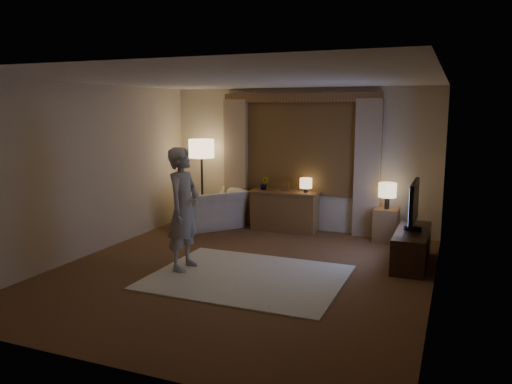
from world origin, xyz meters
The scene contains 13 objects.
room centered at (0.00, 0.50, 1.33)m, with size 5.04×5.54×2.64m.
rug centered at (0.19, -0.16, 0.01)m, with size 2.50×2.00×0.02m, color #EEE6C8.
sideboard centered at (-0.21, 2.50, 0.35)m, with size 1.20×0.40×0.70m, color brown.
picture_frame centered at (-0.21, 2.50, 0.80)m, with size 0.16×0.02×0.20m, color brown.
plant centered at (-0.61, 2.50, 0.85)m, with size 0.17×0.13×0.30m, color #999999.
table_lamp_sideboard centered at (0.19, 2.50, 0.90)m, with size 0.22×0.22×0.30m.
floor_lamp centered at (-1.84, 2.36, 1.39)m, with size 0.48×0.48×1.66m.
armchair centered at (-1.57, 2.23, 0.37)m, with size 1.13×0.98×0.73m, color beige.
side_table centered at (1.63, 2.45, 0.28)m, with size 0.40×0.40×0.56m, color brown.
table_lamp_side centered at (1.63, 2.45, 0.87)m, with size 0.30×0.30×0.44m.
tv_stand centered at (2.15, 1.30, 0.25)m, with size 0.45×1.40×0.50m, color black.
tv centered at (2.15, 1.30, 0.89)m, with size 0.24×0.98×0.71m.
person centered at (-0.76, -0.17, 0.87)m, with size 0.62×0.41×1.69m, color #AAA69D.
Camera 1 is at (2.69, -6.01, 2.23)m, focal length 35.00 mm.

